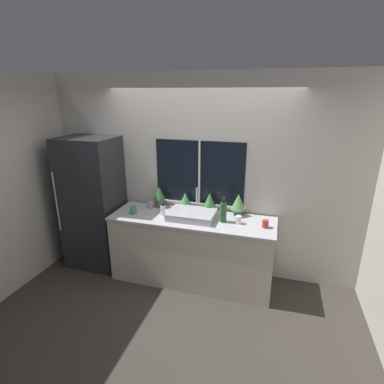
{
  "coord_description": "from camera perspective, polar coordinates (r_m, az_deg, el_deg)",
  "views": [
    {
      "loc": [
        1.0,
        -3.08,
        2.44
      ],
      "look_at": [
        0.0,
        0.32,
        1.26
      ],
      "focal_mm": 28.0,
      "sensor_mm": 36.0,
      "label": 1
    }
  ],
  "objects": [
    {
      "name": "potted_plant_far_right",
      "position": [
        3.92,
        8.82,
        -2.12
      ],
      "size": [
        0.19,
        0.19,
        0.29
      ],
      "color": "#4C4C51",
      "rests_on": "counter"
    },
    {
      "name": "wall_left",
      "position": [
        5.66,
        -17.86,
        6.41
      ],
      "size": [
        0.06,
        7.0,
        2.7
      ],
      "color": "#BCB7AD",
      "rests_on": "ground_plane"
    },
    {
      "name": "ground_plane",
      "position": [
        4.05,
        -1.37,
        -18.62
      ],
      "size": [
        14.0,
        14.0,
        0.0
      ],
      "primitive_type": "plane",
      "color": "#38332D"
    },
    {
      "name": "potted_plant_far_left",
      "position": [
        4.19,
        -6.22,
        -0.7
      ],
      "size": [
        0.17,
        0.17,
        0.29
      ],
      "color": "#4C4C51",
      "rests_on": "counter"
    },
    {
      "name": "counter",
      "position": [
        4.06,
        -0.01,
        -10.84
      ],
      "size": [
        2.12,
        0.67,
        0.91
      ],
      "color": "beige",
      "rests_on": "ground_plane"
    },
    {
      "name": "sink",
      "position": [
        3.84,
        0.0,
        -4.32
      ],
      "size": [
        0.59,
        0.47,
        0.33
      ],
      "color": "#ADADB2",
      "rests_on": "counter"
    },
    {
      "name": "mug_green",
      "position": [
        4.05,
        -11.1,
        -3.37
      ],
      "size": [
        0.09,
        0.09,
        0.1
      ],
      "color": "#38844C",
      "rests_on": "counter"
    },
    {
      "name": "mug_red",
      "position": [
        3.68,
        13.79,
        -5.91
      ],
      "size": [
        0.08,
        0.08,
        0.09
      ],
      "color": "#B72D28",
      "rests_on": "counter"
    },
    {
      "name": "wall_back",
      "position": [
        4.07,
        1.55,
        2.86
      ],
      "size": [
        8.0,
        0.09,
        2.7
      ],
      "color": "#BCB7AD",
      "rests_on": "ground_plane"
    },
    {
      "name": "refrigerator",
      "position": [
        4.51,
        -18.29,
        -2.02
      ],
      "size": [
        0.75,
        0.65,
        1.88
      ],
      "color": "#232328",
      "rests_on": "ground_plane"
    },
    {
      "name": "mug_grey",
      "position": [
        4.21,
        -7.94,
        -2.47
      ],
      "size": [
        0.08,
        0.08,
        0.08
      ],
      "color": "gray",
      "rests_on": "counter"
    },
    {
      "name": "wall_right",
      "position": [
        4.84,
        29.57,
        2.97
      ],
      "size": [
        0.06,
        7.0,
        2.7
      ],
      "color": "#BCB7AD",
      "rests_on": "ground_plane"
    },
    {
      "name": "potted_plant_center_right",
      "position": [
        3.99,
        3.38,
        -1.71
      ],
      "size": [
        0.16,
        0.16,
        0.27
      ],
      "color": "#4C4C51",
      "rests_on": "counter"
    },
    {
      "name": "mug_white",
      "position": [
        3.72,
        8.82,
        -5.24
      ],
      "size": [
        0.07,
        0.07,
        0.1
      ],
      "color": "white",
      "rests_on": "counter"
    },
    {
      "name": "soap_bottle",
      "position": [
        3.94,
        -5.57,
        -3.49
      ],
      "size": [
        0.06,
        0.06,
        0.16
      ],
      "color": "white",
      "rests_on": "counter"
    },
    {
      "name": "potted_plant_center_left",
      "position": [
        4.08,
        -1.29,
        -1.51
      ],
      "size": [
        0.14,
        0.14,
        0.24
      ],
      "color": "#4C4C51",
      "rests_on": "counter"
    },
    {
      "name": "bottle_tall",
      "position": [
        3.72,
        5.99,
        -3.76
      ],
      "size": [
        0.08,
        0.08,
        0.32
      ],
      "color": "#235128",
      "rests_on": "counter"
    }
  ]
}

